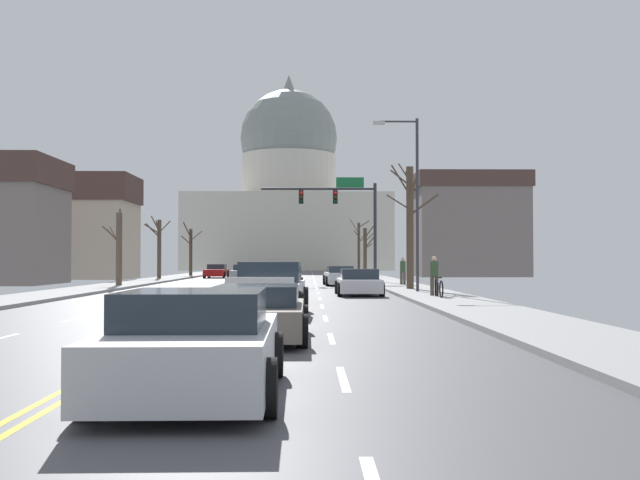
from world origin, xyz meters
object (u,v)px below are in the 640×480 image
Objects in this scene: street_lamp_right at (412,189)px; sedan_near_01 at (283,279)px; sedan_near_03 at (276,288)px; sedan_near_05 at (258,313)px; signal_gantry at (343,207)px; sedan_near_00 at (340,276)px; pickup_truck_near_04 at (269,291)px; pedestrian_01 at (403,269)px; sedan_near_06 at (195,346)px; sedan_oncoming_01 at (217,271)px; sedan_oncoming_00 at (245,273)px; pedestrian_00 at (434,274)px; bicycle_parked at (439,288)px; sedan_near_02 at (359,283)px.

sedan_near_01 is (-6.31, 5.18, -4.40)m from street_lamp_right.
sedan_near_05 is (0.17, -12.26, -0.03)m from sedan_near_03.
sedan_near_05 is at bearing -95.64° from signal_gantry.
sedan_near_05 is (-3.05, -31.26, -0.03)m from sedan_near_00.
sedan_near_01 is 0.88× the size of pickup_truck_near_04.
pickup_truck_near_04 reaches higher than sedan_near_00.
sedan_near_06 is at bearing -101.42° from pedestrian_01.
sedan_oncoming_01 is at bearing 123.08° from pedestrian_01.
pedestrian_01 is (6.91, 16.67, 0.45)m from sedan_near_03.
pedestrian_00 reaches higher than sedan_oncoming_00.
bicycle_parked is at bearing -57.08° from sedan_near_01.
pedestrian_00 reaches higher than sedan_near_06.
pickup_truck_near_04 is 11.13m from pedestrian_00.
street_lamp_right is 1.80× the size of sedan_near_05.
signal_gantry reaches higher than pickup_truck_near_04.
sedan_oncoming_00 is at bearing -70.04° from sedan_oncoming_01.
sedan_oncoming_00 is 27.31m from pedestrian_00.
sedan_near_02 reaches higher than bicycle_parked.
sedan_near_03 reaches higher than sedan_near_05.
signal_gantry reaches higher than sedan_oncoming_00.
street_lamp_right reaches higher than signal_gantry.
sedan_near_03 is 18.05m from pedestrian_01.
sedan_near_03 is at bearing -99.06° from signal_gantry.
sedan_oncoming_00 is 28.40m from bicycle_parked.
street_lamp_right reaches higher than sedan_near_05.
signal_gantry is 10.41m from sedan_oncoming_00.
sedan_near_01 is (-3.80, -10.32, -4.62)m from signal_gantry.
sedan_oncoming_01 is at bearing 110.57° from bicycle_parked.
bicycle_parked is (13.40, -35.72, -0.07)m from sedan_oncoming_01.
sedan_near_06 is at bearing -103.78° from street_lamp_right.
sedan_near_01 is 16.60m from sedan_oncoming_00.
pickup_truck_near_04 is 3.25× the size of pedestrian_00.
bicycle_parked is at bearing -55.48° from sedan_near_02.
sedan_oncoming_01 is 2.75× the size of pedestrian_01.
signal_gantry is at bearing -55.08° from sedan_oncoming_01.
pickup_truck_near_04 is at bearing -84.01° from sedan_oncoming_00.
sedan_near_00 is at bearing -61.81° from sedan_oncoming_01.
street_lamp_right reaches higher than sedan_near_01.
sedan_oncoming_00 is at bearing 114.38° from street_lamp_right.
pedestrian_01 reaches higher than pickup_truck_near_04.
signal_gantry is 4.86× the size of pedestrian_01.
sedan_oncoming_01 is at bearing 111.23° from pedestrian_00.
sedan_near_05 is 0.99× the size of sedan_oncoming_00.
sedan_near_02 is at bearing -58.26° from sedan_near_01.
pedestrian_01 reaches higher than bicycle_parked.
pickup_truck_near_04 reaches higher than sedan_oncoming_01.
pedestrian_00 is at bearing 67.86° from sedan_near_05.
sedan_oncoming_00 reaches higher than sedan_oncoming_01.
pedestrian_00 is at bearing -68.77° from sedan_oncoming_01.
sedan_oncoming_01 is 25.31m from pedestrian_01.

